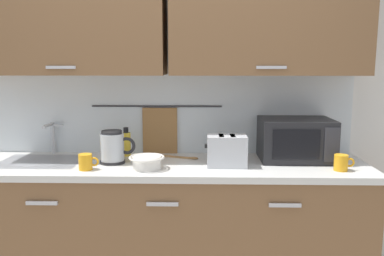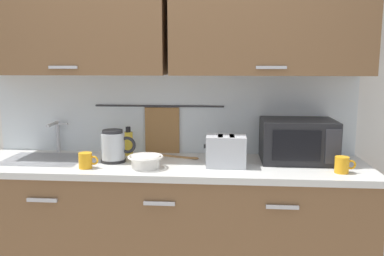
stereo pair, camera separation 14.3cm
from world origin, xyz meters
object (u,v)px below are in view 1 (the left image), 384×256
object	(u,v)px
microwave	(296,139)
dish_soap_bottle	(126,143)
toaster	(227,150)
wooden_spoon	(184,157)
mixing_bowl	(147,161)
mug_near_sink	(86,162)
mug_by_kettle	(341,163)
electric_kettle	(113,147)

from	to	relation	value
microwave	dish_soap_bottle	distance (m)	1.13
toaster	wooden_spoon	xyz separation A→B (m)	(-0.27, 0.19, -0.09)
wooden_spoon	mixing_bowl	bearing A→B (deg)	-127.80
microwave	mug_near_sink	size ratio (longest dim) A/B	3.83
mixing_bowl	toaster	distance (m)	0.49
microwave	mug_by_kettle	bearing A→B (deg)	-51.47
mug_by_kettle	toaster	bearing A→B (deg)	171.72
mixing_bowl	toaster	size ratio (longest dim) A/B	0.84
microwave	mixing_bowl	bearing A→B (deg)	-165.06
electric_kettle	dish_soap_bottle	bearing A→B (deg)	76.66
electric_kettle	toaster	size ratio (longest dim) A/B	0.89
dish_soap_bottle	toaster	xyz separation A→B (m)	(0.67, -0.25, 0.01)
mug_near_sink	mug_by_kettle	world-z (taller)	same
electric_kettle	mug_by_kettle	xyz separation A→B (m)	(1.38, -0.15, -0.05)
electric_kettle	mug_near_sink	distance (m)	0.22
electric_kettle	dish_soap_bottle	size ratio (longest dim) A/B	1.16
mug_near_sink	mixing_bowl	world-z (taller)	mug_near_sink
toaster	mug_near_sink	bearing A→B (deg)	-172.05
dish_soap_bottle	mixing_bowl	xyz separation A→B (m)	(0.18, -0.33, -0.04)
toaster	mug_by_kettle	xyz separation A→B (m)	(0.67, -0.10, -0.05)
electric_kettle	mug_by_kettle	size ratio (longest dim) A/B	1.89
mug_near_sink	mixing_bowl	xyz separation A→B (m)	(0.36, 0.03, -0.00)
microwave	mug_near_sink	xyz separation A→B (m)	(-1.30, -0.28, -0.09)
microwave	dish_soap_bottle	bearing A→B (deg)	175.84
microwave	mug_near_sink	distance (m)	1.33
electric_kettle	toaster	distance (m)	0.72
mixing_bowl	dish_soap_bottle	bearing A→B (deg)	119.05
mixing_bowl	electric_kettle	bearing A→B (deg)	149.99
mug_by_kettle	electric_kettle	bearing A→B (deg)	173.91
mug_by_kettle	wooden_spoon	size ratio (longest dim) A/B	0.44
electric_kettle	mug_near_sink	bearing A→B (deg)	-126.73
mixing_bowl	mug_near_sink	bearing A→B (deg)	-174.65
mug_near_sink	toaster	world-z (taller)	toaster
microwave	wooden_spoon	size ratio (longest dim) A/B	1.70
mug_near_sink	toaster	bearing A→B (deg)	7.95
dish_soap_bottle	mug_by_kettle	xyz separation A→B (m)	(1.33, -0.35, -0.04)
electric_kettle	mixing_bowl	bearing A→B (deg)	-30.01
toaster	mug_by_kettle	bearing A→B (deg)	-8.28
microwave	mug_by_kettle	distance (m)	0.35
microwave	electric_kettle	size ratio (longest dim) A/B	2.03
mixing_bowl	wooden_spoon	world-z (taller)	mixing_bowl
mug_near_sink	mug_by_kettle	size ratio (longest dim) A/B	1.00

